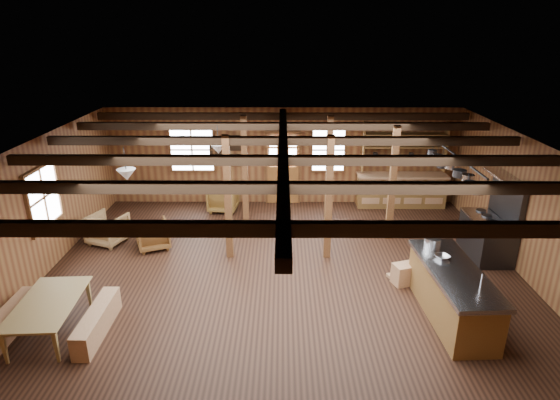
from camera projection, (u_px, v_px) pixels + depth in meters
name	position (u px, v px, depth m)	size (l,w,h in m)	color
room	(283.00, 216.00, 9.23)	(10.04, 9.04, 2.84)	black
ceiling_joists	(283.00, 151.00, 8.95)	(9.80, 8.82, 0.18)	black
timber_posts	(305.00, 183.00, 11.18)	(3.95, 2.35, 2.80)	#462314
back_door	(283.00, 174.00, 13.58)	(1.02, 0.08, 2.15)	brown
window_back_left	(192.00, 150.00, 13.35)	(1.32, 0.06, 1.32)	white
window_back_right	(328.00, 150.00, 13.33)	(1.02, 0.06, 1.32)	white
window_left	(43.00, 197.00, 9.65)	(0.14, 1.24, 1.32)	white
notice_boards	(230.00, 148.00, 13.33)	(1.08, 0.03, 0.90)	silver
back_counter	(401.00, 186.00, 13.43)	(2.55, 0.60, 2.45)	brown
pendant_lamps	(177.00, 160.00, 9.88)	(1.86, 2.36, 0.66)	#2B2B2D
pot_rack	(456.00, 170.00, 9.10)	(0.34, 3.00, 0.43)	#2B2B2D
kitchen_island	(452.00, 293.00, 8.29)	(1.00, 2.54, 1.20)	brown
step_stool	(404.00, 274.00, 9.45)	(0.48, 0.34, 0.43)	#9C6E46
commercial_range	(490.00, 230.00, 10.49)	(0.79, 1.53, 1.88)	#2B2B2D
dining_table	(52.00, 317.00, 7.90)	(1.71, 0.95, 0.60)	olive
bench_wall	(9.00, 321.00, 7.93)	(0.29, 1.57, 0.43)	#9C6E46
bench_aisle	(97.00, 322.00, 7.92)	(0.29, 1.56, 0.43)	#9C6E46
armchair_a	(153.00, 235.00, 10.95)	(0.71, 0.73, 0.66)	brown
armchair_b	(223.00, 199.00, 13.16)	(0.76, 0.79, 0.72)	brown
armchair_c	(108.00, 229.00, 11.19)	(0.78, 0.80, 0.73)	olive
counter_pot	(432.00, 242.00, 8.95)	(0.31, 0.31, 0.19)	#AEB0B5
bowl	(442.00, 257.00, 8.52)	(0.26, 0.26, 0.06)	silver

